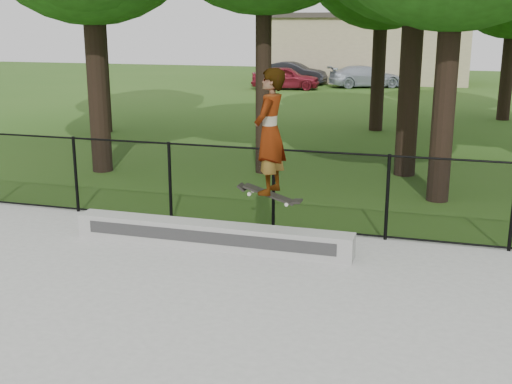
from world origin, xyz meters
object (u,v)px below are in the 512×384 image
at_px(grind_ledge, 211,235).
at_px(car_b, 293,73).
at_px(car_a, 286,78).
at_px(car_c, 366,77).
at_px(skater_airborne, 270,134).

bearing_deg(grind_ledge, car_b, 100.80).
xyz_separation_m(car_a, car_c, (4.25, 2.46, -0.03)).
relative_size(car_b, skater_airborne, 1.77).
distance_m(car_a, car_b, 3.11).
distance_m(grind_ledge, skater_airborne, 2.07).
distance_m(car_c, skater_airborne, 29.28).
height_order(car_c, skater_airborne, skater_airborne).
height_order(car_b, skater_airborne, skater_airborne).
bearing_deg(skater_airborne, car_a, 103.45).
xyz_separation_m(grind_ledge, car_c, (-1.09, 29.00, 0.36)).
relative_size(car_b, car_c, 0.94).
distance_m(car_b, skater_airborne, 30.57).
distance_m(grind_ledge, car_c, 29.02).
bearing_deg(skater_airborne, car_b, 102.68).
xyz_separation_m(grind_ledge, car_a, (-5.34, 26.53, 0.39)).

